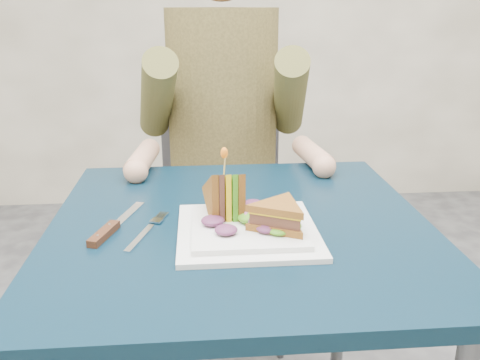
{
  "coord_description": "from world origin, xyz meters",
  "views": [
    {
      "loc": [
        -0.08,
        -0.93,
        1.14
      ],
      "look_at": [
        -0.0,
        -0.01,
        0.82
      ],
      "focal_mm": 38.0,
      "sensor_mm": 36.0,
      "label": 1
    }
  ],
  "objects": [
    {
      "name": "lettuce_spill",
      "position": [
        0.01,
        -0.05,
        0.76
      ],
      "size": [
        0.15,
        0.13,
        0.02
      ],
      "primitive_type": null,
      "color": "#337A14",
      "rests_on": "plate"
    },
    {
      "name": "knife",
      "position": [
        -0.25,
        -0.03,
        0.74
      ],
      "size": [
        0.08,
        0.22,
        0.02
      ],
      "color": "silver",
      "rests_on": "table"
    },
    {
      "name": "diner",
      "position": [
        -0.0,
        0.63,
        0.91
      ],
      "size": [
        0.54,
        0.59,
        0.74
      ],
      "color": "brown",
      "rests_on": "chair"
    },
    {
      "name": "plate",
      "position": [
        0.01,
        -0.06,
        0.74
      ],
      "size": [
        0.26,
        0.26,
        0.02
      ],
      "color": "white",
      "rests_on": "table"
    },
    {
      "name": "chair",
      "position": [
        0.0,
        0.75,
        0.54
      ],
      "size": [
        0.42,
        0.4,
        0.93
      ],
      "color": "#47474C",
      "rests_on": "ground"
    },
    {
      "name": "onion_ring",
      "position": [
        0.02,
        -0.05,
        0.77
      ],
      "size": [
        0.04,
        0.04,
        0.02
      ],
      "primitive_type": "torus",
      "rotation": [
        0.44,
        0.0,
        0.0
      ],
      "color": "#9E4C7A",
      "rests_on": "plate"
    },
    {
      "name": "table",
      "position": [
        0.0,
        0.0,
        0.65
      ],
      "size": [
        0.75,
        0.75,
        0.73
      ],
      "color": "black",
      "rests_on": "ground"
    },
    {
      "name": "toothpick_frill",
      "position": [
        -0.03,
        -0.01,
        0.88
      ],
      "size": [
        0.01,
        0.01,
        0.02
      ],
      "primitive_type": "ellipsoid",
      "color": "orange",
      "rests_on": "sandwich_upright"
    },
    {
      "name": "toothpick",
      "position": [
        -0.03,
        -0.01,
        0.85
      ],
      "size": [
        0.01,
        0.01,
        0.06
      ],
      "primitive_type": "cylinder",
      "rotation": [
        0.14,
        0.07,
        0.0
      ],
      "color": "tan",
      "rests_on": "sandwich_upright"
    },
    {
      "name": "fork",
      "position": [
        -0.18,
        -0.04,
        0.73
      ],
      "size": [
        0.07,
        0.17,
        0.01
      ],
      "color": "silver",
      "rests_on": "table"
    },
    {
      "name": "sandwich_flat",
      "position": [
        0.06,
        -0.08,
        0.78
      ],
      "size": [
        0.17,
        0.17,
        0.05
      ],
      "color": "brown",
      "rests_on": "plate"
    },
    {
      "name": "sandwich_upright",
      "position": [
        -0.03,
        -0.01,
        0.78
      ],
      "size": [
        0.09,
        0.14,
        0.14
      ],
      "color": "brown",
      "rests_on": "plate"
    }
  ]
}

